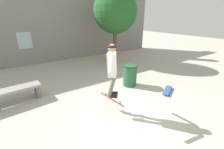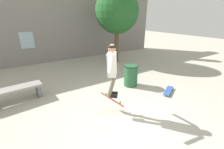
{
  "view_description": "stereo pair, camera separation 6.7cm",
  "coord_description": "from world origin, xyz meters",
  "px_view_note": "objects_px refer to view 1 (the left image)",
  "views": [
    {
      "loc": [
        -2.19,
        -2.7,
        2.72
      ],
      "look_at": [
        -0.11,
        0.47,
        1.23
      ],
      "focal_mm": 24.0,
      "sensor_mm": 36.0,
      "label": 1
    },
    {
      "loc": [
        -2.14,
        -2.74,
        2.72
      ],
      "look_at": [
        -0.11,
        0.47,
        1.23
      ],
      "focal_mm": 24.0,
      "sensor_mm": 36.0,
      "label": 2
    }
  ],
  "objects_px": {
    "tree_right": "(115,12)",
    "trash_bin": "(130,75)",
    "park_bench": "(13,93)",
    "skater": "(112,67)",
    "skateboard_flipping": "(112,100)",
    "skateboard_resting": "(167,90)"
  },
  "relations": [
    {
      "from": "tree_right",
      "to": "trash_bin",
      "type": "bearing_deg",
      "value": -114.22
    },
    {
      "from": "trash_bin",
      "to": "tree_right",
      "type": "bearing_deg",
      "value": 65.78
    },
    {
      "from": "skateboard_flipping",
      "to": "skateboard_resting",
      "type": "height_order",
      "value": "skateboard_flipping"
    },
    {
      "from": "park_bench",
      "to": "skateboard_resting",
      "type": "relative_size",
      "value": 2.0
    },
    {
      "from": "skater",
      "to": "skateboard_resting",
      "type": "height_order",
      "value": "skater"
    },
    {
      "from": "tree_right",
      "to": "park_bench",
      "type": "height_order",
      "value": "tree_right"
    },
    {
      "from": "trash_bin",
      "to": "skateboard_resting",
      "type": "height_order",
      "value": "trash_bin"
    },
    {
      "from": "skater",
      "to": "skateboard_resting",
      "type": "bearing_deg",
      "value": 37.21
    },
    {
      "from": "tree_right",
      "to": "skateboard_resting",
      "type": "bearing_deg",
      "value": -97.91
    },
    {
      "from": "park_bench",
      "to": "trash_bin",
      "type": "xyz_separation_m",
      "value": [
        4.08,
        -1.04,
        0.08
      ]
    },
    {
      "from": "tree_right",
      "to": "skateboard_resting",
      "type": "xyz_separation_m",
      "value": [
        -0.62,
        -4.49,
        -2.87
      ]
    },
    {
      "from": "park_bench",
      "to": "skateboard_flipping",
      "type": "height_order",
      "value": "skateboard_flipping"
    },
    {
      "from": "tree_right",
      "to": "skater",
      "type": "distance_m",
      "value": 5.61
    },
    {
      "from": "skateboard_resting",
      "to": "tree_right",
      "type": "bearing_deg",
      "value": -124.62
    },
    {
      "from": "tree_right",
      "to": "park_bench",
      "type": "bearing_deg",
      "value": -158.4
    },
    {
      "from": "trash_bin",
      "to": "skateboard_flipping",
      "type": "xyz_separation_m",
      "value": [
        -1.61,
        -1.12,
        -0.07
      ]
    },
    {
      "from": "park_bench",
      "to": "skateboard_resting",
      "type": "bearing_deg",
      "value": -30.83
    },
    {
      "from": "trash_bin",
      "to": "skater",
      "type": "height_order",
      "value": "skater"
    },
    {
      "from": "trash_bin",
      "to": "skateboard_flipping",
      "type": "distance_m",
      "value": 1.96
    },
    {
      "from": "skater",
      "to": "trash_bin",
      "type": "bearing_deg",
      "value": 74.43
    },
    {
      "from": "park_bench",
      "to": "trash_bin",
      "type": "bearing_deg",
      "value": -19.96
    },
    {
      "from": "tree_right",
      "to": "trash_bin",
      "type": "xyz_separation_m",
      "value": [
        -1.45,
        -3.22,
        -2.49
      ]
    }
  ]
}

